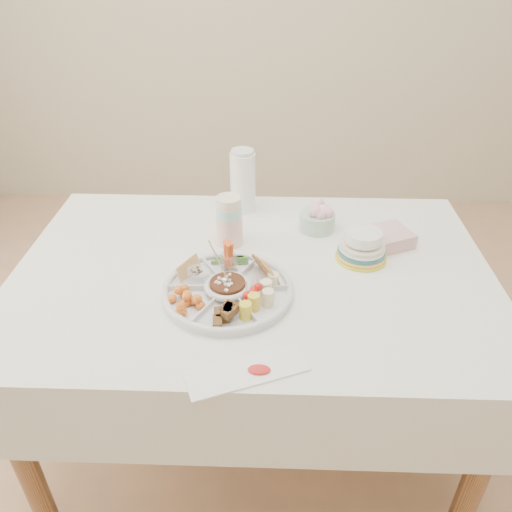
{
  "coord_description": "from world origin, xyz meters",
  "views": [
    {
      "loc": [
        0.05,
        -1.3,
        1.67
      ],
      "look_at": [
        0.01,
        -0.04,
        0.83
      ],
      "focal_mm": 35.0,
      "sensor_mm": 36.0,
      "label": 1
    }
  ],
  "objects_px": {
    "thermos": "(243,180)",
    "plate_stack": "(362,244)",
    "dining_table": "(253,355)",
    "party_tray": "(228,288)"
  },
  "relations": [
    {
      "from": "dining_table",
      "to": "party_tray",
      "type": "relative_size",
      "value": 4.0
    },
    {
      "from": "party_tray",
      "to": "plate_stack",
      "type": "distance_m",
      "value": 0.47
    },
    {
      "from": "dining_table",
      "to": "thermos",
      "type": "xyz_separation_m",
      "value": [
        -0.05,
        0.4,
        0.5
      ]
    },
    {
      "from": "thermos",
      "to": "dining_table",
      "type": "bearing_deg",
      "value": -82.54
    },
    {
      "from": "dining_table",
      "to": "plate_stack",
      "type": "relative_size",
      "value": 9.12
    },
    {
      "from": "thermos",
      "to": "plate_stack",
      "type": "relative_size",
      "value": 1.47
    },
    {
      "from": "thermos",
      "to": "party_tray",
      "type": "bearing_deg",
      "value": -91.71
    },
    {
      "from": "thermos",
      "to": "plate_stack",
      "type": "height_order",
      "value": "thermos"
    },
    {
      "from": "party_tray",
      "to": "dining_table",
      "type": "bearing_deg",
      "value": 63.22
    },
    {
      "from": "dining_table",
      "to": "party_tray",
      "type": "height_order",
      "value": "party_tray"
    }
  ]
}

